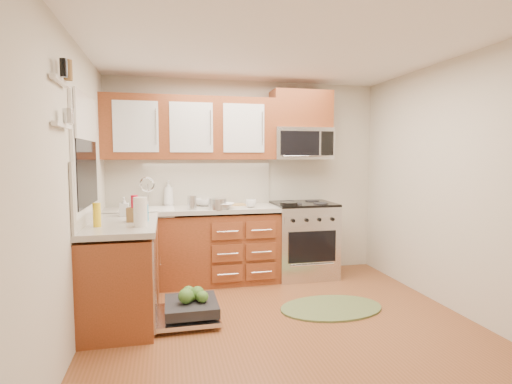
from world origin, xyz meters
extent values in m
plane|color=brown|center=(0.00, 0.00, 0.00)|extent=(3.50, 3.50, 0.00)
plane|color=white|center=(0.00, 0.00, 2.50)|extent=(3.50, 3.50, 0.00)
cube|color=beige|center=(0.00, 1.75, 1.25)|extent=(3.50, 0.04, 2.50)
cube|color=beige|center=(0.00, -1.75, 1.25)|extent=(3.50, 0.04, 2.50)
cube|color=beige|center=(-1.75, 0.00, 1.25)|extent=(0.04, 3.50, 2.50)
cube|color=beige|center=(1.75, 0.00, 1.25)|extent=(0.04, 3.50, 2.50)
cube|color=#5E3015|center=(-0.73, 1.45, 0.42)|extent=(2.05, 0.60, 0.85)
cube|color=#5E3015|center=(-1.45, 0.52, 0.42)|extent=(0.60, 1.25, 0.85)
cube|color=#A8A299|center=(-0.72, 1.44, 0.90)|extent=(2.07, 0.64, 0.05)
cube|color=#A8A299|center=(-1.44, 0.53, 0.90)|extent=(0.64, 1.27, 0.05)
cube|color=#BDB8A9|center=(-0.73, 1.74, 1.21)|extent=(2.05, 0.02, 0.57)
cube|color=#BDB8A9|center=(-1.74, 0.52, 1.21)|extent=(0.02, 1.25, 0.57)
cube|color=#5E3015|center=(0.68, 1.57, 2.13)|extent=(0.76, 0.35, 0.47)
cube|color=white|center=(-1.71, 0.50, 1.88)|extent=(0.02, 0.96, 0.40)
cube|color=white|center=(-1.72, -0.35, 2.05)|extent=(0.04, 0.40, 0.03)
cube|color=white|center=(-1.72, -0.35, 1.75)|extent=(0.04, 0.40, 0.03)
cylinder|color=black|center=(0.40, 1.18, 0.97)|extent=(0.25, 0.25, 0.04)
cylinder|color=silver|center=(-0.45, 1.22, 0.99)|extent=(0.28, 0.28, 0.13)
cube|color=#A57F4B|center=(-0.18, 1.55, 0.93)|extent=(0.26, 0.17, 0.02)
cylinder|color=silver|center=(-0.74, 1.25, 1.01)|extent=(0.13, 0.13, 0.16)
cylinder|color=white|center=(-1.25, 0.22, 1.05)|extent=(0.15, 0.15, 0.26)
cylinder|color=yellow|center=(-1.62, 0.30, 1.03)|extent=(0.09, 0.09, 0.21)
cylinder|color=red|center=(-1.32, 0.50, 1.05)|extent=(0.09, 0.09, 0.25)
cube|color=brown|center=(-1.32, 0.51, 0.99)|extent=(0.15, 0.11, 0.13)
cube|color=#2A96C4|center=(-1.25, 0.50, 1.00)|extent=(0.11, 0.08, 0.16)
imported|color=#999999|center=(-0.39, 1.25, 0.96)|extent=(0.36, 0.36, 0.07)
imported|color=#999999|center=(-0.56, 1.60, 0.97)|extent=(0.36, 0.36, 0.09)
imported|color=#999999|center=(-0.04, 1.29, 0.97)|extent=(0.14, 0.14, 0.10)
imported|color=#999999|center=(-1.00, 1.68, 1.08)|extent=(0.13, 0.13, 0.32)
imported|color=#999999|center=(-1.45, 0.91, 1.02)|extent=(0.09, 0.09, 0.20)
imported|color=#999999|center=(-1.30, 0.92, 1.02)|extent=(0.17, 0.17, 0.19)
camera|label=1|loc=(-1.03, -3.36, 1.53)|focal=28.00mm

